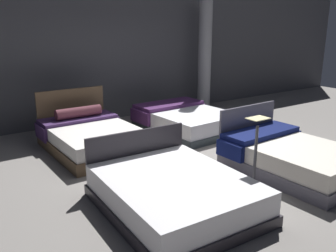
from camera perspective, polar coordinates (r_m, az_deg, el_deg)
ground_plane at (r=6.18m, az=2.01°, el=-5.31°), size 18.00×18.00×0.02m
showroom_back_wall at (r=8.58m, az=-10.96°, el=12.43°), size 18.00×0.06×3.50m
bed_0 at (r=4.48m, az=0.87°, el=-10.65°), size 1.71×2.08×0.78m
bed_1 at (r=5.89m, az=19.16°, el=-4.68°), size 1.56×2.03×0.91m
bed_2 at (r=6.70m, az=-12.26°, el=-1.66°), size 1.56×2.09×1.01m
bed_3 at (r=7.76m, az=2.88°, el=1.00°), size 1.74×2.14×0.52m
price_sign at (r=4.87m, az=13.82°, el=-6.29°), size 0.28×0.24×1.08m
support_pillar at (r=9.63m, az=6.01°, el=12.97°), size 0.35×0.35×3.50m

